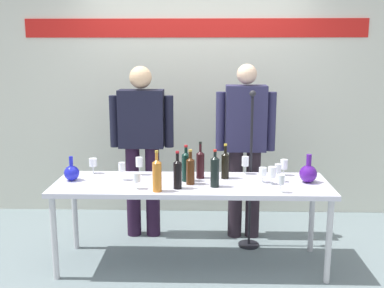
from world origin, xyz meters
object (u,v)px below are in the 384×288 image
(wine_bottle_6, at_px, (200,164))
(wine_glass_right_3, at_px, (278,169))
(presenter_left, at_px, (142,140))
(wine_bottle_1, at_px, (186,165))
(microphone_stand, at_px, (250,196))
(wine_bottle_2, at_px, (225,164))
(wine_bottle_3, at_px, (178,173))
(presenter_right, at_px, (245,141))
(wine_bottle_0, at_px, (215,171))
(wine_bottle_5, at_px, (157,174))
(decanter_blue_right, at_px, (308,173))
(wine_glass_right_1, at_px, (284,165))
(wine_glass_right_4, at_px, (245,162))
(wine_glass_left_0, at_px, (137,178))
(wine_glass_left_3, at_px, (122,167))
(wine_glass_right_5, at_px, (272,172))
(decanter_blue_left, at_px, (72,173))
(wine_bottle_4, at_px, (190,169))
(wine_glass_left_1, at_px, (93,163))
(display_table, at_px, (191,189))
(wine_glass_right_2, at_px, (263,172))
(wine_glass_right_0, at_px, (281,180))
(wine_glass_left_2, at_px, (139,162))

(wine_bottle_6, xyz_separation_m, wine_glass_right_3, (0.66, -0.10, -0.02))
(presenter_left, relative_size, wine_bottle_1, 5.41)
(microphone_stand, bearing_deg, wine_bottle_2, -133.97)
(wine_bottle_1, relative_size, wine_bottle_3, 1.01)
(presenter_right, distance_m, wine_bottle_0, 0.83)
(wine_bottle_0, bearing_deg, wine_bottle_5, -163.52)
(decanter_blue_right, relative_size, wine_glass_right_1, 1.67)
(wine_bottle_5, bearing_deg, wine_glass_right_4, 36.09)
(presenter_right, relative_size, wine_glass_left_0, 13.04)
(wine_glass_left_3, distance_m, wine_glass_right_5, 1.28)
(wine_glass_left_3, bearing_deg, decanter_blue_left, -177.06)
(wine_bottle_1, distance_m, microphone_stand, 0.79)
(wine_bottle_4, distance_m, microphone_stand, 0.80)
(wine_glass_left_1, xyz_separation_m, wine_glass_right_1, (1.73, -0.02, -0.00))
(display_table, relative_size, wine_bottle_3, 7.48)
(wine_glass_left_0, distance_m, wine_glass_right_2, 1.06)
(display_table, height_order, presenter_left, presenter_left)
(presenter_left, bearing_deg, wine_glass_right_4, -19.74)
(wine_bottle_3, xyz_separation_m, wine_glass_right_2, (0.71, 0.19, -0.04))
(wine_bottle_6, xyz_separation_m, wine_glass_left_1, (-0.98, 0.13, -0.03))
(wine_glass_right_4, bearing_deg, decanter_blue_right, -26.42)
(wine_glass_right_0, bearing_deg, wine_bottle_3, 174.25)
(wine_bottle_4, height_order, wine_glass_right_2, wine_bottle_4)
(wine_glass_left_1, relative_size, wine_glass_left_2, 0.87)
(decanter_blue_right, relative_size, wine_bottle_6, 0.75)
(decanter_blue_left, relative_size, wine_glass_right_1, 1.45)
(wine_bottle_0, bearing_deg, wine_glass_left_3, 167.70)
(wine_bottle_5, relative_size, wine_glass_right_5, 2.20)
(wine_bottle_0, relative_size, wine_glass_right_1, 2.14)
(wine_glass_right_1, bearing_deg, wine_glass_left_3, -172.32)
(wine_bottle_4, distance_m, wine_glass_right_4, 0.59)
(wine_glass_left_2, relative_size, wine_glass_right_1, 1.11)
(wine_bottle_6, bearing_deg, presenter_right, 49.22)
(wine_bottle_0, relative_size, wine_glass_left_1, 2.22)
(wine_bottle_6, xyz_separation_m, wine_glass_right_1, (0.75, 0.11, -0.03))
(wine_bottle_1, xyz_separation_m, wine_glass_right_4, (0.53, 0.24, -0.02))
(decanter_blue_left, relative_size, wine_bottle_2, 0.69)
(wine_glass_left_0, relative_size, wine_glass_right_5, 0.88)
(wine_glass_left_0, bearing_deg, wine_glass_right_1, 19.32)
(wine_bottle_3, height_order, wine_glass_left_1, wine_bottle_3)
(wine_bottle_0, xyz_separation_m, wine_glass_right_1, (0.63, 0.37, -0.04))
(wine_bottle_3, bearing_deg, decanter_blue_right, 10.78)
(wine_glass_left_0, distance_m, wine_glass_left_1, 0.66)
(wine_glass_left_0, xyz_separation_m, wine_glass_right_1, (1.26, 0.44, 0.01))
(wine_glass_right_5, bearing_deg, wine_glass_right_1, 62.39)
(wine_bottle_1, relative_size, wine_bottle_2, 1.02)
(wine_glass_left_3, relative_size, wine_glass_right_1, 1.07)
(decanter_blue_left, xyz_separation_m, presenter_left, (0.53, 0.61, 0.17))
(presenter_right, height_order, wine_glass_right_1, presenter_right)
(wine_bottle_2, height_order, wine_glass_left_0, wine_bottle_2)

